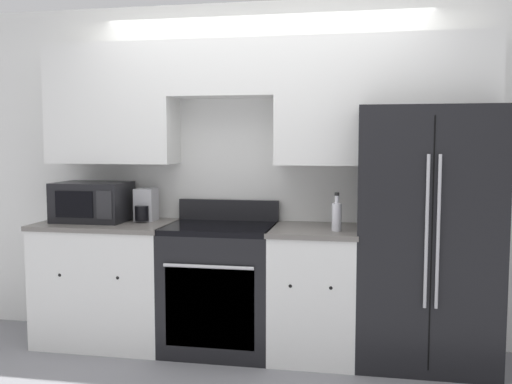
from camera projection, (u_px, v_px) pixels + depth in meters
The scene contains 9 objects.
ground_plane at pixel (248, 367), 3.91m from camera, with size 12.00×12.00×0.00m, color gray.
wall_back at pixel (265, 144), 4.33m from camera, with size 8.00×0.39×2.60m.
lower_cabinets_left at pixel (108, 282), 4.38m from camera, with size 1.02×0.64×0.93m.
lower_cabinets_right at pixel (314, 292), 4.09m from camera, with size 0.62×0.64×0.93m.
oven_range at pixel (220, 287), 4.22m from camera, with size 0.79×0.65×1.09m.
refrigerator at pixel (426, 236), 3.95m from camera, with size 0.93×0.72×1.78m.
microwave at pixel (93, 202), 4.38m from camera, with size 0.54×0.40×0.30m.
bottle at pixel (337, 216), 3.91m from camera, with size 0.07×0.07×0.27m.
electric_kettle at pixel (145, 206), 4.39m from camera, with size 0.15×0.22×0.25m.
Camera 1 is at (0.75, -3.71, 1.55)m, focal length 40.00 mm.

